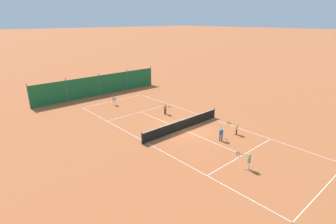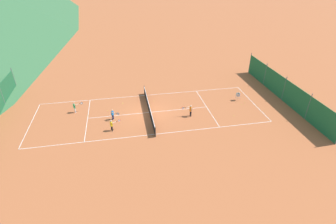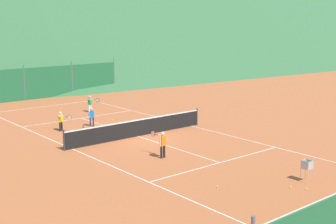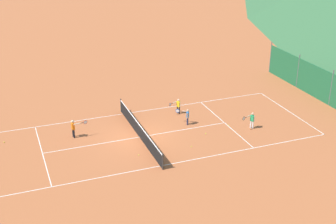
{
  "view_description": "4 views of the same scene",
  "coord_description": "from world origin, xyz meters",
  "px_view_note": "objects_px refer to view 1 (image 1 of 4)",
  "views": [
    {
      "loc": [
        15.6,
        15.53,
        9.47
      ],
      "look_at": [
        -0.12,
        -2.09,
        1.11
      ],
      "focal_mm": 28.0,
      "sensor_mm": 36.0,
      "label": 1
    },
    {
      "loc": [
        -24.03,
        2.54,
        14.23
      ],
      "look_at": [
        -1.75,
        -1.71,
        0.88
      ],
      "focal_mm": 28.0,
      "sensor_mm": 36.0,
      "label": 2
    },
    {
      "loc": [
        -14.97,
        -20.71,
        6.47
      ],
      "look_at": [
        1.38,
        -1.01,
        1.37
      ],
      "focal_mm": 50.0,
      "sensor_mm": 36.0,
      "label": 3
    },
    {
      "loc": [
        26.96,
        -8.2,
        14.23
      ],
      "look_at": [
        -1.03,
        2.45,
        1.04
      ],
      "focal_mm": 50.0,
      "sensor_mm": 36.0,
      "label": 4
    }
  ],
  "objects_px": {
    "player_near_service": "(248,160)",
    "tennis_ball_service_box": "(146,103)",
    "player_near_baseline": "(236,127)",
    "tennis_ball_by_net_right": "(156,134)",
    "tennis_ball_by_net_left": "(184,148)",
    "player_far_service": "(165,107)",
    "tennis_ball_alley_right": "(212,150)",
    "tennis_net": "(182,124)",
    "tennis_ball_alley_left": "(118,102)",
    "ball_hopper": "(114,100)",
    "player_far_baseline": "(221,133)",
    "tennis_ball_far_corner": "(239,157)",
    "tennis_ball_near_corner": "(122,103)"
  },
  "relations": [
    {
      "from": "player_near_service",
      "to": "tennis_ball_service_box",
      "type": "relative_size",
      "value": 18.08
    },
    {
      "from": "player_near_baseline",
      "to": "tennis_ball_service_box",
      "type": "distance_m",
      "value": 12.47
    },
    {
      "from": "tennis_ball_by_net_right",
      "to": "tennis_ball_by_net_left",
      "type": "relative_size",
      "value": 1.0
    },
    {
      "from": "player_near_baseline",
      "to": "tennis_ball_service_box",
      "type": "relative_size",
      "value": 17.54
    },
    {
      "from": "player_far_service",
      "to": "tennis_ball_alley_right",
      "type": "height_order",
      "value": "player_far_service"
    },
    {
      "from": "tennis_net",
      "to": "tennis_ball_alley_left",
      "type": "relative_size",
      "value": 139.09
    },
    {
      "from": "ball_hopper",
      "to": "player_near_baseline",
      "type": "bearing_deg",
      "value": 104.07
    },
    {
      "from": "tennis_ball_by_net_right",
      "to": "tennis_ball_alley_right",
      "type": "xyz_separation_m",
      "value": [
        -1.25,
        5.19,
        0.0
      ]
    },
    {
      "from": "tennis_ball_by_net_right",
      "to": "player_far_service",
      "type": "bearing_deg",
      "value": -140.44
    },
    {
      "from": "tennis_ball_service_box",
      "to": "player_far_baseline",
      "type": "bearing_deg",
      "value": 82.27
    },
    {
      "from": "tennis_ball_alley_left",
      "to": "player_far_baseline",
      "type": "bearing_deg",
      "value": 93.09
    },
    {
      "from": "player_near_baseline",
      "to": "tennis_ball_by_net_left",
      "type": "xyz_separation_m",
      "value": [
        5.25,
        -1.16,
        -0.65
      ]
    },
    {
      "from": "ball_hopper",
      "to": "player_far_service",
      "type": "bearing_deg",
      "value": 110.89
    },
    {
      "from": "tennis_ball_by_net_left",
      "to": "ball_hopper",
      "type": "distance_m",
      "value": 13.24
    },
    {
      "from": "tennis_ball_by_net_right",
      "to": "player_near_service",
      "type": "bearing_deg",
      "value": 96.14
    },
    {
      "from": "tennis_net",
      "to": "player_near_service",
      "type": "height_order",
      "value": "player_near_service"
    },
    {
      "from": "tennis_ball_by_net_right",
      "to": "tennis_ball_service_box",
      "type": "relative_size",
      "value": 1.0
    },
    {
      "from": "tennis_net",
      "to": "ball_hopper",
      "type": "height_order",
      "value": "tennis_net"
    },
    {
      "from": "tennis_ball_alley_right",
      "to": "tennis_ball_far_corner",
      "type": "xyz_separation_m",
      "value": [
        -0.63,
        2.08,
        0.0
      ]
    },
    {
      "from": "player_far_service",
      "to": "ball_hopper",
      "type": "xyz_separation_m",
      "value": [
        2.41,
        -6.31,
        -0.08
      ]
    },
    {
      "from": "player_far_service",
      "to": "ball_hopper",
      "type": "distance_m",
      "value": 6.76
    },
    {
      "from": "player_near_baseline",
      "to": "tennis_ball_far_corner",
      "type": "bearing_deg",
      "value": 38.35
    },
    {
      "from": "player_far_service",
      "to": "tennis_ball_by_net_right",
      "type": "distance_m",
      "value": 5.18
    },
    {
      "from": "tennis_ball_alley_right",
      "to": "tennis_ball_by_net_left",
      "type": "xyz_separation_m",
      "value": [
        1.37,
        -1.65,
        0.0
      ]
    },
    {
      "from": "tennis_ball_near_corner",
      "to": "tennis_ball_alley_left",
      "type": "xyz_separation_m",
      "value": [
        0.31,
        -0.51,
        0.0
      ]
    },
    {
      "from": "player_near_baseline",
      "to": "tennis_ball_alley_left",
      "type": "distance_m",
      "value": 15.11
    },
    {
      "from": "player_near_baseline",
      "to": "ball_hopper",
      "type": "xyz_separation_m",
      "value": [
        3.58,
        -14.28,
        -0.02
      ]
    },
    {
      "from": "tennis_net",
      "to": "player_near_baseline",
      "type": "height_order",
      "value": "player_near_baseline"
    },
    {
      "from": "tennis_ball_alley_right",
      "to": "tennis_ball_near_corner",
      "type": "xyz_separation_m",
      "value": [
        -1.42,
        -14.82,
        0.0
      ]
    },
    {
      "from": "tennis_ball_alley_left",
      "to": "player_far_service",
      "type": "bearing_deg",
      "value": 103.12
    },
    {
      "from": "player_near_service",
      "to": "tennis_ball_near_corner",
      "type": "xyz_separation_m",
      "value": [
        -1.75,
        -18.17,
        -0.66
      ]
    },
    {
      "from": "player_near_baseline",
      "to": "tennis_ball_by_net_right",
      "type": "height_order",
      "value": "player_near_baseline"
    },
    {
      "from": "player_near_service",
      "to": "tennis_ball_alley_left",
      "type": "relative_size",
      "value": 18.08
    },
    {
      "from": "tennis_ball_by_net_right",
      "to": "tennis_ball_near_corner",
      "type": "bearing_deg",
      "value": -105.46
    },
    {
      "from": "tennis_ball_far_corner",
      "to": "ball_hopper",
      "type": "height_order",
      "value": "ball_hopper"
    },
    {
      "from": "player_near_service",
      "to": "tennis_ball_by_net_left",
      "type": "xyz_separation_m",
      "value": [
        1.04,
        -5.0,
        -0.66
      ]
    },
    {
      "from": "tennis_ball_alley_left",
      "to": "tennis_ball_by_net_right",
      "type": "bearing_deg",
      "value": 76.94
    },
    {
      "from": "tennis_ball_alley_right",
      "to": "ball_hopper",
      "type": "height_order",
      "value": "ball_hopper"
    },
    {
      "from": "tennis_net",
      "to": "tennis_ball_by_net_right",
      "type": "height_order",
      "value": "tennis_net"
    },
    {
      "from": "player_near_service",
      "to": "tennis_ball_far_corner",
      "type": "xyz_separation_m",
      "value": [
        -0.96,
        -1.27,
        -0.66
      ]
    },
    {
      "from": "tennis_ball_alley_right",
      "to": "ball_hopper",
      "type": "relative_size",
      "value": 0.07
    },
    {
      "from": "player_far_baseline",
      "to": "ball_hopper",
      "type": "distance_m",
      "value": 14.26
    },
    {
      "from": "player_near_service",
      "to": "tennis_ball_near_corner",
      "type": "bearing_deg",
      "value": -95.49
    },
    {
      "from": "tennis_ball_alley_left",
      "to": "tennis_ball_far_corner",
      "type": "height_order",
      "value": "same"
    },
    {
      "from": "tennis_ball_by_net_right",
      "to": "tennis_ball_alley_right",
      "type": "distance_m",
      "value": 5.34
    },
    {
      "from": "tennis_ball_near_corner",
      "to": "tennis_ball_service_box",
      "type": "height_order",
      "value": "same"
    },
    {
      "from": "tennis_ball_by_net_right",
      "to": "tennis_ball_service_box",
      "type": "height_order",
      "value": "same"
    },
    {
      "from": "player_near_baseline",
      "to": "tennis_ball_service_box",
      "type": "height_order",
      "value": "player_near_baseline"
    },
    {
      "from": "tennis_ball_alley_right",
      "to": "player_near_baseline",
      "type": "bearing_deg",
      "value": -172.8
    },
    {
      "from": "player_far_service",
      "to": "tennis_ball_alley_left",
      "type": "relative_size",
      "value": 19.32
    }
  ]
}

